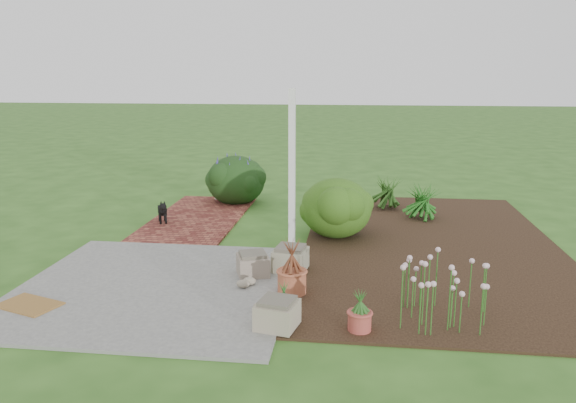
# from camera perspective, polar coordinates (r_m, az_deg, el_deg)

# --- Properties ---
(ground) EXTENTS (80.00, 80.00, 0.00)m
(ground) POSITION_cam_1_polar(r_m,az_deg,el_deg) (8.85, -1.61, -4.97)
(ground) COLOR #2E581B
(ground) RESTS_ON ground
(concrete_patio) EXTENTS (3.50, 3.50, 0.04)m
(concrete_patio) POSITION_cam_1_polar(r_m,az_deg,el_deg) (7.55, -13.21, -8.41)
(concrete_patio) COLOR slate
(concrete_patio) RESTS_ON ground
(brick_path) EXTENTS (1.60, 3.50, 0.04)m
(brick_path) POSITION_cam_1_polar(r_m,az_deg,el_deg) (10.85, -9.11, -1.62)
(brick_path) COLOR #5A211C
(brick_path) RESTS_ON ground
(garden_bed) EXTENTS (4.00, 7.00, 0.03)m
(garden_bed) POSITION_cam_1_polar(r_m,az_deg,el_deg) (9.30, 14.32, -4.37)
(garden_bed) COLOR black
(garden_bed) RESTS_ON ground
(veranda_post) EXTENTS (0.10, 0.10, 2.50)m
(veranda_post) POSITION_cam_1_polar(r_m,az_deg,el_deg) (8.60, 0.41, 3.10)
(veranda_post) COLOR white
(veranda_post) RESTS_ON ground
(stone_trough_near) EXTENTS (0.49, 0.49, 0.28)m
(stone_trough_near) POSITION_cam_1_polar(r_m,az_deg,el_deg) (6.17, -1.10, -11.44)
(stone_trough_near) COLOR gray
(stone_trough_near) RESTS_ON concrete_patio
(stone_trough_mid) EXTENTS (0.50, 0.50, 0.29)m
(stone_trough_mid) POSITION_cam_1_polar(r_m,az_deg,el_deg) (7.84, 0.25, -5.91)
(stone_trough_mid) COLOR gray
(stone_trough_mid) RESTS_ON concrete_patio
(stone_trough_far) EXTENTS (0.52, 0.52, 0.27)m
(stone_trough_far) POSITION_cam_1_polar(r_m,az_deg,el_deg) (7.67, -3.59, -6.48)
(stone_trough_far) COLOR gray
(stone_trough_far) RESTS_ON concrete_patio
(coir_doormat) EXTENTS (0.81, 0.65, 0.02)m
(coir_doormat) POSITION_cam_1_polar(r_m,az_deg,el_deg) (7.40, -24.81, -9.50)
(coir_doormat) COLOR brown
(coir_doormat) RESTS_ON concrete_patio
(black_dog) EXTENTS (0.27, 0.44, 0.40)m
(black_dog) POSITION_cam_1_polar(r_m,az_deg,el_deg) (10.45, -12.64, -0.86)
(black_dog) COLOR black
(black_dog) RESTS_ON brick_path
(cream_ceramic_urn) EXTENTS (0.27, 0.27, 0.35)m
(cream_ceramic_urn) POSITION_cam_1_polar(r_m,az_deg,el_deg) (12.26, -6.88, 1.10)
(cream_ceramic_urn) COLOR beige
(cream_ceramic_urn) RESTS_ON brick_path
(evergreen_shrub) EXTENTS (1.26, 1.26, 1.01)m
(evergreen_shrub) POSITION_cam_1_polar(r_m,az_deg,el_deg) (9.44, 4.93, -0.48)
(evergreen_shrub) COLOR #18430D
(evergreen_shrub) RESTS_ON garden_bed
(agapanthus_clump_back) EXTENTS (1.09, 1.09, 0.77)m
(agapanthus_clump_back) POSITION_cam_1_polar(r_m,az_deg,el_deg) (10.83, 13.46, 0.32)
(agapanthus_clump_back) COLOR #11430E
(agapanthus_clump_back) RESTS_ON garden_bed
(agapanthus_clump_front) EXTENTS (1.13, 1.13, 0.79)m
(agapanthus_clump_front) POSITION_cam_1_polar(r_m,az_deg,el_deg) (11.52, 9.95, 1.28)
(agapanthus_clump_front) COLOR #0D3B0E
(agapanthus_clump_front) RESTS_ON garden_bed
(pink_flower_patch) EXTENTS (1.44, 1.44, 0.72)m
(pink_flower_patch) POSITION_cam_1_polar(r_m,az_deg,el_deg) (6.43, 15.78, -8.87)
(pink_flower_patch) COLOR #113D0F
(pink_flower_patch) RESTS_ON garden_bed
(terracotta_pot_bronze) EXTENTS (0.39, 0.39, 0.29)m
(terracotta_pot_bronze) POSITION_cam_1_polar(r_m,az_deg,el_deg) (7.08, 0.40, -8.14)
(terracotta_pot_bronze) COLOR #A65638
(terracotta_pot_bronze) RESTS_ON garden_bed
(terracotta_pot_small_left) EXTENTS (0.33, 0.33, 0.21)m
(terracotta_pot_small_left) POSITION_cam_1_polar(r_m,az_deg,el_deg) (6.18, 7.29, -11.95)
(terracotta_pot_small_left) COLOR #AA4339
(terracotta_pot_small_left) RESTS_ON garden_bed
(terracotta_pot_small_right) EXTENTS (0.27, 0.27, 0.20)m
(terracotta_pot_small_right) POSITION_cam_1_polar(r_m,az_deg,el_deg) (6.40, -0.42, -10.94)
(terracotta_pot_small_right) COLOR #9D3F35
(terracotta_pot_small_right) RESTS_ON garden_bed
(purple_flowering_bush) EXTENTS (1.36, 1.36, 1.05)m
(purple_flowering_bush) POSITION_cam_1_polar(r_m,az_deg,el_deg) (11.91, -5.32, 2.29)
(purple_flowering_bush) COLOR black
(purple_flowering_bush) RESTS_ON ground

